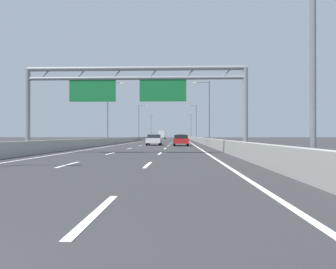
{
  "coord_description": "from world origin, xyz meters",
  "views": [
    {
      "loc": [
        3.21,
        -1.96,
        1.32
      ],
      "look_at": [
        0.75,
        68.4,
        1.52
      ],
      "focal_mm": 34.68,
      "sensor_mm": 36.0,
      "label": 1
    }
  ],
  "objects": [
    {
      "name": "ground_plane",
      "position": [
        0.0,
        100.0,
        0.0
      ],
      "size": [
        260.0,
        260.0,
        0.0
      ],
      "primitive_type": "plane",
      "color": "#2D2D30"
    },
    {
      "name": "lane_dash_left_1",
      "position": [
        -1.8,
        12.5,
        0.01
      ],
      "size": [
        0.16,
        3.0,
        0.01
      ],
      "primitive_type": "cube",
      "color": "white",
      "rests_on": "ground_plane"
    },
    {
      "name": "lane_dash_left_2",
      "position": [
        -1.8,
        21.5,
        0.01
      ],
      "size": [
        0.16,
        3.0,
        0.01
      ],
      "primitive_type": "cube",
      "color": "white",
      "rests_on": "ground_plane"
    },
    {
      "name": "lane_dash_left_3",
      "position": [
        -1.8,
        30.5,
        0.01
      ],
      "size": [
        0.16,
        3.0,
        0.01
      ],
      "primitive_type": "cube",
      "color": "white",
      "rests_on": "ground_plane"
    },
    {
      "name": "lane_dash_left_4",
      "position": [
        -1.8,
        39.5,
        0.01
      ],
      "size": [
        0.16,
        3.0,
        0.01
      ],
      "primitive_type": "cube",
      "color": "white",
      "rests_on": "ground_plane"
    },
    {
      "name": "lane_dash_left_5",
      "position": [
        -1.8,
        48.5,
        0.01
      ],
      "size": [
        0.16,
        3.0,
        0.01
      ],
      "primitive_type": "cube",
      "color": "white",
      "rests_on": "ground_plane"
    },
    {
      "name": "lane_dash_left_6",
      "position": [
        -1.8,
        57.5,
        0.01
      ],
      "size": [
        0.16,
        3.0,
        0.01
      ],
      "primitive_type": "cube",
      "color": "white",
      "rests_on": "ground_plane"
    },
    {
      "name": "lane_dash_left_7",
      "position": [
        -1.8,
        66.5,
        0.01
      ],
      "size": [
        0.16,
        3.0,
        0.01
      ],
      "primitive_type": "cube",
      "color": "white",
      "rests_on": "ground_plane"
    },
    {
      "name": "lane_dash_left_8",
      "position": [
        -1.8,
        75.5,
        0.01
      ],
      "size": [
        0.16,
        3.0,
        0.01
      ],
      "primitive_type": "cube",
      "color": "white",
      "rests_on": "ground_plane"
    },
    {
      "name": "lane_dash_left_9",
      "position": [
        -1.8,
        84.5,
        0.01
      ],
      "size": [
        0.16,
        3.0,
        0.01
      ],
      "primitive_type": "cube",
      "color": "white",
      "rests_on": "ground_plane"
    },
    {
      "name": "lane_dash_left_10",
      "position": [
        -1.8,
        93.5,
        0.01
      ],
      "size": [
        0.16,
        3.0,
        0.01
      ],
      "primitive_type": "cube",
      "color": "white",
      "rests_on": "ground_plane"
    },
    {
      "name": "lane_dash_left_11",
      "position": [
        -1.8,
        102.5,
        0.01
      ],
      "size": [
        0.16,
        3.0,
        0.01
      ],
      "primitive_type": "cube",
      "color": "white",
      "rests_on": "ground_plane"
    },
    {
      "name": "lane_dash_left_12",
      "position": [
        -1.8,
        111.5,
        0.01
      ],
      "size": [
        0.16,
        3.0,
        0.01
      ],
      "primitive_type": "cube",
      "color": "white",
      "rests_on": "ground_plane"
    },
    {
      "name": "lane_dash_left_13",
      "position": [
        -1.8,
        120.5,
        0.01
      ],
      "size": [
        0.16,
        3.0,
        0.01
      ],
      "primitive_type": "cube",
      "color": "white",
      "rests_on": "ground_plane"
    },
    {
      "name": "lane_dash_left_14",
      "position": [
        -1.8,
        129.5,
        0.01
      ],
      "size": [
        0.16,
        3.0,
        0.01
      ],
      "primitive_type": "cube",
      "color": "white",
      "rests_on": "ground_plane"
    },
    {
      "name": "lane_dash_left_15",
      "position": [
        -1.8,
        138.5,
        0.01
      ],
      "size": [
        0.16,
        3.0,
        0.01
      ],
      "primitive_type": "cube",
      "color": "white",
      "rests_on": "ground_plane"
    },
    {
      "name": "lane_dash_left_16",
      "position": [
        -1.8,
        147.5,
        0.01
      ],
      "size": [
        0.16,
        3.0,
        0.01
      ],
      "primitive_type": "cube",
      "color": "white",
      "rests_on": "ground_plane"
    },
    {
      "name": "lane_dash_left_17",
      "position": [
        -1.8,
        156.5,
        0.01
      ],
      "size": [
        0.16,
        3.0,
        0.01
      ],
      "primitive_type": "cube",
      "color": "white",
      "rests_on": "ground_plane"
    },
    {
      "name": "lane_dash_right_0",
      "position": [
        1.8,
        3.5,
        0.01
      ],
      "size": [
        0.16,
        3.0,
        0.01
      ],
      "primitive_type": "cube",
      "color": "white",
      "rests_on": "ground_plane"
    },
    {
      "name": "lane_dash_right_1",
      "position": [
        1.8,
        12.5,
        0.01
      ],
      "size": [
        0.16,
        3.0,
        0.01
      ],
      "primitive_type": "cube",
      "color": "white",
      "rests_on": "ground_plane"
    },
    {
      "name": "lane_dash_right_2",
      "position": [
        1.8,
        21.5,
        0.01
      ],
      "size": [
        0.16,
        3.0,
        0.01
      ],
      "primitive_type": "cube",
      "color": "white",
      "rests_on": "ground_plane"
    },
    {
      "name": "lane_dash_right_3",
      "position": [
        1.8,
        30.5,
        0.01
      ],
      "size": [
        0.16,
        3.0,
        0.01
      ],
      "primitive_type": "cube",
      "color": "white",
      "rests_on": "ground_plane"
    },
    {
      "name": "lane_dash_right_4",
      "position": [
        1.8,
        39.5,
        0.01
      ],
      "size": [
        0.16,
        3.0,
        0.01
      ],
      "primitive_type": "cube",
      "color": "white",
      "rests_on": "ground_plane"
    },
    {
      "name": "lane_dash_right_5",
      "position": [
        1.8,
        48.5,
        0.01
      ],
      "size": [
        0.16,
        3.0,
        0.01
      ],
      "primitive_type": "cube",
      "color": "white",
      "rests_on": "ground_plane"
    },
    {
      "name": "lane_dash_right_6",
      "position": [
        1.8,
        57.5,
        0.01
      ],
      "size": [
        0.16,
        3.0,
        0.01
      ],
      "primitive_type": "cube",
      "color": "white",
      "rests_on": "ground_plane"
    },
    {
      "name": "lane_dash_right_7",
      "position": [
        1.8,
        66.5,
        0.01
      ],
      "size": [
        0.16,
        3.0,
        0.01
      ],
      "primitive_type": "cube",
      "color": "white",
      "rests_on": "ground_plane"
    },
    {
      "name": "lane_dash_right_8",
      "position": [
        1.8,
        75.5,
        0.01
      ],
      "size": [
        0.16,
        3.0,
        0.01
      ],
      "primitive_type": "cube",
      "color": "white",
      "rests_on": "ground_plane"
    },
    {
      "name": "lane_dash_right_9",
      "position": [
        1.8,
        84.5,
        0.01
      ],
      "size": [
        0.16,
        3.0,
        0.01
      ],
      "primitive_type": "cube",
      "color": "white",
      "rests_on": "ground_plane"
    },
    {
      "name": "lane_dash_right_10",
      "position": [
        1.8,
        93.5,
        0.01
      ],
      "size": [
        0.16,
        3.0,
        0.01
      ],
      "primitive_type": "cube",
      "color": "white",
      "rests_on": "ground_plane"
    },
    {
      "name": "lane_dash_right_11",
      "position": [
        1.8,
        102.5,
        0.01
      ],
      "size": [
        0.16,
        3.0,
        0.01
      ],
      "primitive_type": "cube",
      "color": "white",
      "rests_on": "ground_plane"
    },
    {
      "name": "lane_dash_right_12",
      "position": [
        1.8,
        111.5,
        0.01
      ],
      "size": [
        0.16,
        3.0,
        0.01
      ],
      "primitive_type": "cube",
      "color": "white",
      "rests_on": "ground_plane"
    },
    {
      "name": "lane_dash_right_13",
      "position": [
        1.8,
        120.5,
        0.01
      ],
      "size": [
        0.16,
        3.0,
        0.01
      ],
      "primitive_type": "cube",
      "color": "white",
      "rests_on": "ground_plane"
    },
    {
      "name": "lane_dash_right_14",
      "position": [
        1.8,
        129.5,
        0.01
      ],
      "size": [
        0.16,
        3.0,
        0.01
      ],
      "primitive_type": "cube",
      "color": "white",
      "rests_on": "ground_plane"
    },
    {
      "name": "lane_dash_right_15",
      "position": [
        1.8,
        138.5,
        0.01
      ],
      "size": [
        0.16,
        3.0,
        0.01
      ],
      "primitive_type": "cube",
      "color": "white",
      "rests_on": "ground_plane"
    },
    {
      "name": "lane_dash_right_16",
      "position": [
        1.8,
        147.5,
        0.01
      ],
      "size": [
        0.16,
        3.0,
        0.01
      ],
      "primitive_type": "cube",
      "color": "white",
      "rests_on": "ground_plane"
    },
    {
      "name": "lane_dash_right_17",
      "position": [
        1.8,
        156.5,
        0.01
      ],
      "size": [
        0.16,
        3.0,
        0.01
      ],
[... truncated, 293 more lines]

